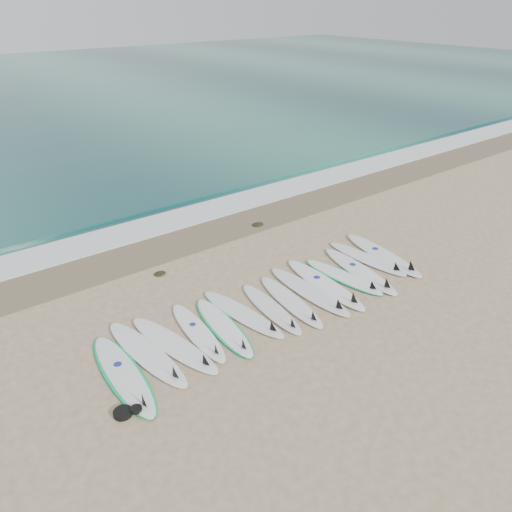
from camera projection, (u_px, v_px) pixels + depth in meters
ground at (275, 303)px, 11.35m from camera, size 120.00×120.00×0.00m
wet_sand_band at (184, 240)px, 14.22m from camera, size 120.00×1.80×0.01m
foam_band at (160, 224)px, 15.20m from camera, size 120.00×1.40×0.04m
wave_crest at (138, 208)px, 16.23m from camera, size 120.00×1.00×0.10m
surfboard_0 at (124, 375)px, 9.14m from camera, size 0.81×2.73×0.34m
surfboard_1 at (148, 354)px, 9.64m from camera, size 0.79×2.72×0.34m
surfboard_2 at (175, 345)px, 9.89m from camera, size 0.96×2.67×0.33m
surfboard_3 at (199, 333)px, 10.27m from camera, size 0.76×2.39×0.30m
surfboard_4 at (224, 327)px, 10.45m from camera, size 0.90×2.47×0.31m
surfboard_5 at (244, 314)px, 10.85m from camera, size 0.81×2.55×0.32m
surfboard_6 at (272, 309)px, 11.03m from camera, size 0.76×2.37×0.30m
surfboard_7 at (292, 302)px, 11.29m from camera, size 0.86×2.51×0.32m
surfboard_8 at (311, 292)px, 11.66m from camera, size 0.60×2.69×0.34m
surfboard_9 at (326, 285)px, 11.94m from camera, size 0.82×2.84×0.36m
surfboard_10 at (344, 277)px, 12.31m from camera, size 0.78×2.41×0.30m
surfboard_11 at (361, 271)px, 12.52m from camera, size 0.99×2.79×0.35m
surfboard_12 at (369, 259)px, 13.11m from camera, size 0.65×2.52×0.32m
surfboard_13 at (384, 255)px, 13.29m from camera, size 1.04×2.93×0.37m
seaweed_near at (160, 273)px, 12.49m from camera, size 0.31×0.24×0.06m
seaweed_far at (258, 224)px, 15.13m from camera, size 0.36×0.28×0.07m
leash_coil at (126, 412)px, 8.33m from camera, size 0.46×0.36×0.11m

